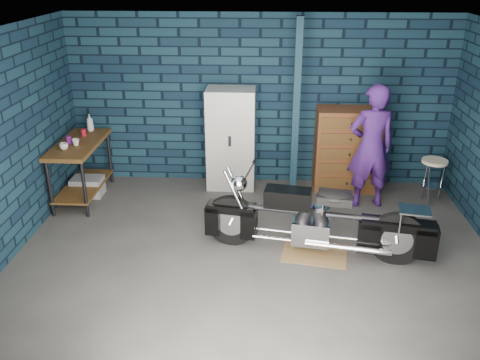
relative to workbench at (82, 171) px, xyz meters
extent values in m
plane|color=#4D4B48|center=(2.68, -1.65, -0.46)|extent=(6.00, 6.00, 0.00)
cube|color=#0E1F30|center=(2.68, 0.85, 0.90)|extent=(6.00, 0.02, 2.70)
cube|color=white|center=(2.68, -1.65, 2.25)|extent=(6.00, 5.00, 0.02)
cube|color=#122B3A|center=(3.23, 0.30, 0.90)|extent=(0.10, 0.10, 2.70)
cube|color=brown|center=(0.00, 0.00, 0.00)|extent=(0.60, 1.40, 0.91)
cube|color=olive|center=(3.44, -1.45, -0.45)|extent=(0.89, 0.73, 0.01)
imported|color=#431D6E|center=(4.31, -0.01, 0.47)|extent=(0.73, 0.54, 1.85)
cube|color=gray|center=(0.02, 0.10, -0.31)|extent=(0.47, 0.33, 0.29)
cube|color=silver|center=(2.24, 0.58, 0.35)|extent=(0.75, 0.54, 1.61)
cube|color=brown|center=(4.07, 0.58, 0.20)|extent=(0.99, 0.55, 1.32)
imported|color=beige|center=(-0.09, -0.31, 0.50)|extent=(0.15, 0.15, 0.10)
imported|color=beige|center=(0.02, -0.14, 0.50)|extent=(0.13, 0.13, 0.10)
cylinder|color=#5A1861|center=(-0.11, -0.05, 0.51)|extent=(0.11, 0.11, 0.12)
cylinder|color=#A31524|center=(-0.01, 0.29, 0.51)|extent=(0.08, 0.08, 0.11)
imported|color=gray|center=(0.01, 0.56, 0.59)|extent=(0.11, 0.11, 0.27)
camera|label=1|loc=(2.79, -7.01, 2.95)|focal=38.00mm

